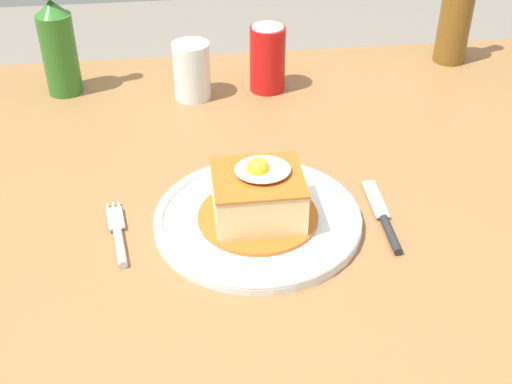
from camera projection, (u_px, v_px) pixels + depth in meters
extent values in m
cube|color=olive|center=(218.00, 204.00, 0.99)|extent=(1.38, 1.01, 0.04)
cylinder|color=olive|center=(460.00, 205.00, 1.62)|extent=(0.07, 0.07, 0.70)
cylinder|color=white|center=(258.00, 221.00, 0.92)|extent=(0.29, 0.29, 0.01)
torus|color=white|center=(258.00, 217.00, 0.92)|extent=(0.29, 0.29, 0.01)
cylinder|color=#B75B1E|center=(258.00, 216.00, 0.92)|extent=(0.17, 0.17, 0.01)
cube|color=#E5C684|center=(258.00, 197.00, 0.90)|extent=(0.12, 0.11, 0.06)
cube|color=#B75B1E|center=(258.00, 177.00, 0.88)|extent=(0.12, 0.11, 0.00)
ellipsoid|color=white|center=(263.00, 169.00, 0.88)|extent=(0.08, 0.07, 0.01)
sphere|color=yellow|center=(258.00, 170.00, 0.87)|extent=(0.03, 0.03, 0.03)
cylinder|color=silver|center=(120.00, 247.00, 0.87)|extent=(0.02, 0.08, 0.01)
cube|color=silver|center=(115.00, 218.00, 0.92)|extent=(0.03, 0.05, 0.00)
cylinder|color=silver|center=(119.00, 207.00, 0.94)|extent=(0.01, 0.03, 0.00)
cylinder|color=silver|center=(114.00, 208.00, 0.94)|extent=(0.01, 0.03, 0.00)
cylinder|color=silver|center=(108.00, 209.00, 0.94)|extent=(0.01, 0.03, 0.00)
cylinder|color=#262628|center=(391.00, 234.00, 0.89)|extent=(0.01, 0.08, 0.01)
cube|color=silver|center=(375.00, 199.00, 0.96)|extent=(0.02, 0.09, 0.00)
cylinder|color=red|center=(267.00, 59.00, 1.23)|extent=(0.07, 0.07, 0.12)
cylinder|color=silver|center=(268.00, 27.00, 1.19)|extent=(0.06, 0.06, 0.00)
cylinder|color=#2D6B23|center=(60.00, 54.00, 1.21)|extent=(0.06, 0.06, 0.15)
cone|color=#2D6B23|center=(51.00, 8.00, 1.16)|extent=(0.06, 0.06, 0.03)
cylinder|color=brown|center=(454.00, 26.00, 1.33)|extent=(0.06, 0.06, 0.15)
cylinder|color=#3F2314|center=(193.00, 83.00, 1.22)|extent=(0.06, 0.06, 0.06)
cylinder|color=silver|center=(192.00, 71.00, 1.21)|extent=(0.07, 0.07, 0.10)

